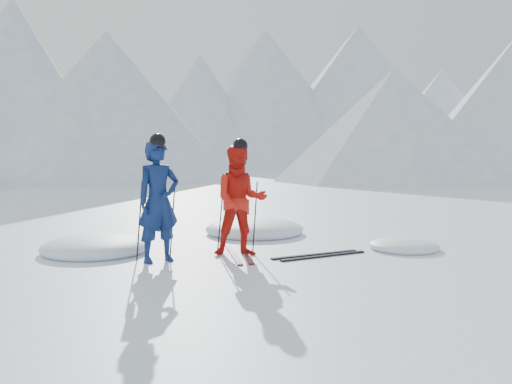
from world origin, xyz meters
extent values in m
plane|color=white|center=(0.00, 0.00, 0.00)|extent=(160.00, 160.00, 0.00)
cone|color=#B2BCD1|center=(-11.51, 40.48, 7.17)|extent=(23.96, 23.96, 14.35)
cone|color=#B2BCD1|center=(-5.08, 51.27, 5.96)|extent=(17.69, 17.69, 11.93)
cone|color=#B2BCD1|center=(4.51, 43.52, 5.42)|extent=(19.63, 19.63, 10.85)
cone|color=#B2BCD1|center=(11.74, 46.25, 7.07)|extent=(23.31, 23.31, 14.15)
cone|color=#B2BCD1|center=(21.49, 44.84, 7.44)|extent=(28.94, 28.94, 14.88)
cone|color=silver|center=(31.93, 45.34, 5.38)|extent=(24.45, 24.45, 10.76)
cone|color=#B2BCD1|center=(12.00, 20.00, 3.25)|extent=(14.00, 14.00, 6.50)
cone|color=#B2BCD1|center=(-4.00, 26.00, 4.50)|extent=(16.00, 16.00, 9.00)
imported|color=#0C1E4D|center=(-3.04, 0.35, 0.99)|extent=(0.85, 0.71, 1.98)
imported|color=red|center=(-1.63, 0.53, 0.96)|extent=(1.01, 0.84, 1.91)
cylinder|color=black|center=(-3.34, 0.50, 0.66)|extent=(0.13, 0.09, 1.32)
cylinder|color=black|center=(-2.79, 0.60, 0.66)|extent=(0.13, 0.08, 1.32)
cylinder|color=black|center=(-1.93, 0.78, 0.64)|extent=(0.13, 0.10, 1.27)
cylinder|color=black|center=(-1.33, 0.68, 0.64)|extent=(0.13, 0.09, 1.27)
cube|color=black|center=(-1.75, 0.53, 0.01)|extent=(0.24, 1.70, 0.03)
cube|color=black|center=(-1.51, 0.53, 0.01)|extent=(0.36, 1.69, 0.03)
cube|color=black|center=(-0.39, 0.18, 0.01)|extent=(1.68, 0.43, 0.03)
cube|color=black|center=(-0.29, 0.03, 0.01)|extent=(1.67, 0.49, 0.03)
ellipsoid|color=white|center=(-4.07, 1.46, 0.00)|extent=(1.92, 1.92, 0.42)
ellipsoid|color=white|center=(1.41, 0.31, 0.00)|extent=(1.28, 1.28, 0.28)
ellipsoid|color=white|center=(-0.79, 2.79, 0.00)|extent=(2.14, 2.14, 0.47)
camera|label=1|loc=(-3.74, -8.51, 1.84)|focal=38.00mm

